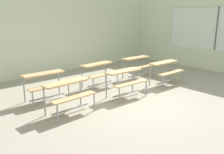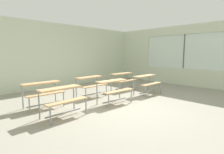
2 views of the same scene
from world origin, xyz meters
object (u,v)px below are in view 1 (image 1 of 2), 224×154
(desk_bench_r0c2, at_px, (166,68))
(desk_bench_r1c0, at_px, (46,80))
(desk_bench_r1c2, at_px, (138,63))
(desk_bench_r0c0, at_px, (69,90))
(desk_bench_r1c1, at_px, (99,70))
(desk_bench_r0c1, at_px, (126,77))

(desk_bench_r0c2, xyz_separation_m, desk_bench_r1c0, (-3.63, 1.19, 0.00))
(desk_bench_r0c2, distance_m, desk_bench_r1c2, 1.18)
(desk_bench_r0c2, height_order, desk_bench_r1c2, same)
(desk_bench_r0c0, xyz_separation_m, desk_bench_r1c1, (1.80, 1.16, 0.00))
(desk_bench_r1c2, bearing_deg, desk_bench_r0c1, -144.18)
(desk_bench_r0c1, bearing_deg, desk_bench_r0c0, -179.93)
(desk_bench_r1c0, distance_m, desk_bench_r1c1, 1.83)
(desk_bench_r0c0, distance_m, desk_bench_r1c2, 3.69)
(desk_bench_r0c0, height_order, desk_bench_r1c2, same)
(desk_bench_r0c1, distance_m, desk_bench_r1c1, 1.22)
(desk_bench_r1c0, relative_size, desk_bench_r1c1, 0.98)
(desk_bench_r0c1, height_order, desk_bench_r1c2, same)
(desk_bench_r0c0, relative_size, desk_bench_r0c2, 1.01)
(desk_bench_r0c2, height_order, desk_bench_r1c0, same)
(desk_bench_r0c2, relative_size, desk_bench_r1c1, 0.99)
(desk_bench_r0c1, relative_size, desk_bench_r1c1, 0.99)
(desk_bench_r1c1, bearing_deg, desk_bench_r1c0, 178.40)
(desk_bench_r0c0, xyz_separation_m, desk_bench_r1c0, (-0.03, 1.11, 0.00))
(desk_bench_r1c0, height_order, desk_bench_r1c1, same)
(desk_bench_r1c1, bearing_deg, desk_bench_r0c0, -150.13)
(desk_bench_r0c0, distance_m, desk_bench_r1c0, 1.11)
(desk_bench_r1c0, distance_m, desk_bench_r1c2, 3.56)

